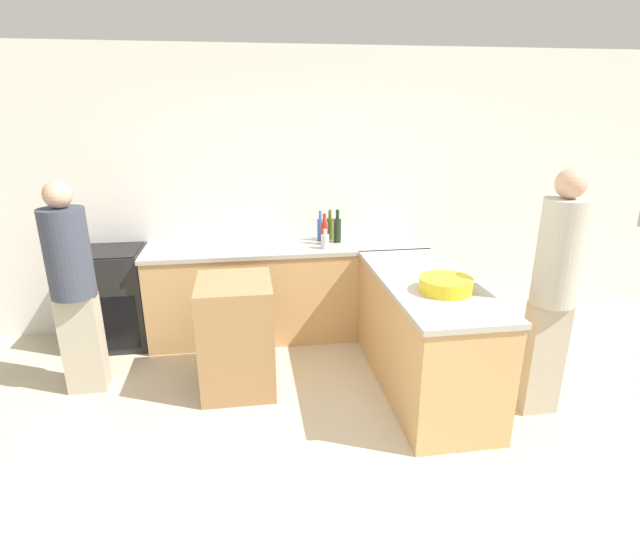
{
  "coord_description": "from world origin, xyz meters",
  "views": [
    {
      "loc": [
        -0.38,
        -2.48,
        2.17
      ],
      "look_at": [
        0.15,
        0.93,
        0.96
      ],
      "focal_mm": 28.0,
      "sensor_mm": 36.0,
      "label": 1
    }
  ],
  "objects_px": {
    "wine_bottle_dark": "(337,229)",
    "person_at_peninsula": "(554,286)",
    "water_bottle_blue": "(320,229)",
    "hot_sauce_bottle": "(324,232)",
    "person_by_range": "(73,283)",
    "range_oven": "(112,298)",
    "olive_oil_bottle": "(330,228)",
    "mixing_bowl": "(446,285)",
    "vinegar_bottle_clear": "(325,241)",
    "island_table": "(237,335)"
  },
  "relations": [
    {
      "from": "water_bottle_blue",
      "to": "wine_bottle_dark",
      "type": "height_order",
      "value": "wine_bottle_dark"
    },
    {
      "from": "mixing_bowl",
      "to": "water_bottle_blue",
      "type": "xyz_separation_m",
      "value": [
        -0.67,
        1.55,
        0.07
      ]
    },
    {
      "from": "mixing_bowl",
      "to": "island_table",
      "type": "bearing_deg",
      "value": 162.3
    },
    {
      "from": "island_table",
      "to": "olive_oil_bottle",
      "type": "distance_m",
      "value": 1.56
    },
    {
      "from": "island_table",
      "to": "person_by_range",
      "type": "xyz_separation_m",
      "value": [
        -1.2,
        0.14,
        0.46
      ]
    },
    {
      "from": "range_oven",
      "to": "person_at_peninsula",
      "type": "xyz_separation_m",
      "value": [
        3.37,
        -1.66,
        0.53
      ]
    },
    {
      "from": "hot_sauce_bottle",
      "to": "person_at_peninsula",
      "type": "xyz_separation_m",
      "value": [
        1.36,
        -1.6,
        -0.04
      ]
    },
    {
      "from": "mixing_bowl",
      "to": "water_bottle_blue",
      "type": "bearing_deg",
      "value": 113.26
    },
    {
      "from": "hot_sauce_bottle",
      "to": "person_by_range",
      "type": "height_order",
      "value": "person_by_range"
    },
    {
      "from": "mixing_bowl",
      "to": "water_bottle_blue",
      "type": "height_order",
      "value": "water_bottle_blue"
    },
    {
      "from": "olive_oil_bottle",
      "to": "water_bottle_blue",
      "type": "bearing_deg",
      "value": -164.63
    },
    {
      "from": "hot_sauce_bottle",
      "to": "vinegar_bottle_clear",
      "type": "xyz_separation_m",
      "value": [
        -0.02,
        -0.15,
        -0.05
      ]
    },
    {
      "from": "range_oven",
      "to": "wine_bottle_dark",
      "type": "distance_m",
      "value": 2.23
    },
    {
      "from": "water_bottle_blue",
      "to": "wine_bottle_dark",
      "type": "relative_size",
      "value": 0.93
    },
    {
      "from": "olive_oil_bottle",
      "to": "hot_sauce_bottle",
      "type": "relative_size",
      "value": 0.98
    },
    {
      "from": "person_by_range",
      "to": "vinegar_bottle_clear",
      "type": "bearing_deg",
      "value": 17.32
    },
    {
      "from": "vinegar_bottle_clear",
      "to": "person_by_range",
      "type": "relative_size",
      "value": 0.11
    },
    {
      "from": "water_bottle_blue",
      "to": "person_by_range",
      "type": "bearing_deg",
      "value": -155.29
    },
    {
      "from": "mixing_bowl",
      "to": "hot_sauce_bottle",
      "type": "xyz_separation_m",
      "value": [
        -0.65,
        1.4,
        0.07
      ]
    },
    {
      "from": "water_bottle_blue",
      "to": "vinegar_bottle_clear",
      "type": "height_order",
      "value": "water_bottle_blue"
    },
    {
      "from": "water_bottle_blue",
      "to": "hot_sauce_bottle",
      "type": "relative_size",
      "value": 0.99
    },
    {
      "from": "mixing_bowl",
      "to": "vinegar_bottle_clear",
      "type": "relative_size",
      "value": 2.06
    },
    {
      "from": "mixing_bowl",
      "to": "wine_bottle_dark",
      "type": "height_order",
      "value": "wine_bottle_dark"
    },
    {
      "from": "mixing_bowl",
      "to": "person_by_range",
      "type": "distance_m",
      "value": 2.77
    },
    {
      "from": "wine_bottle_dark",
      "to": "person_by_range",
      "type": "relative_size",
      "value": 0.19
    },
    {
      "from": "mixing_bowl",
      "to": "vinegar_bottle_clear",
      "type": "height_order",
      "value": "vinegar_bottle_clear"
    },
    {
      "from": "water_bottle_blue",
      "to": "wine_bottle_dark",
      "type": "distance_m",
      "value": 0.18
    },
    {
      "from": "island_table",
      "to": "vinegar_bottle_clear",
      "type": "relative_size",
      "value": 4.93
    },
    {
      "from": "range_oven",
      "to": "person_at_peninsula",
      "type": "bearing_deg",
      "value": -26.14
    },
    {
      "from": "range_oven",
      "to": "island_table",
      "type": "xyz_separation_m",
      "value": [
        1.16,
        -0.98,
        -0.01
      ]
    },
    {
      "from": "island_table",
      "to": "vinegar_bottle_clear",
      "type": "xyz_separation_m",
      "value": [
        0.83,
        0.77,
        0.54
      ]
    },
    {
      "from": "island_table",
      "to": "vinegar_bottle_clear",
      "type": "distance_m",
      "value": 1.26
    },
    {
      "from": "water_bottle_blue",
      "to": "person_at_peninsula",
      "type": "xyz_separation_m",
      "value": [
        1.37,
        -1.75,
        -0.04
      ]
    },
    {
      "from": "olive_oil_bottle",
      "to": "vinegar_bottle_clear",
      "type": "height_order",
      "value": "olive_oil_bottle"
    },
    {
      "from": "olive_oil_bottle",
      "to": "person_at_peninsula",
      "type": "bearing_deg",
      "value": -54.41
    },
    {
      "from": "island_table",
      "to": "person_at_peninsula",
      "type": "distance_m",
      "value": 2.37
    },
    {
      "from": "mixing_bowl",
      "to": "olive_oil_bottle",
      "type": "height_order",
      "value": "olive_oil_bottle"
    },
    {
      "from": "hot_sauce_bottle",
      "to": "water_bottle_blue",
      "type": "bearing_deg",
      "value": 96.65
    },
    {
      "from": "wine_bottle_dark",
      "to": "person_at_peninsula",
      "type": "bearing_deg",
      "value": -53.74
    },
    {
      "from": "vinegar_bottle_clear",
      "to": "water_bottle_blue",
      "type": "bearing_deg",
      "value": 89.8
    },
    {
      "from": "mixing_bowl",
      "to": "wine_bottle_dark",
      "type": "xyz_separation_m",
      "value": [
        -0.51,
        1.46,
        0.07
      ]
    },
    {
      "from": "island_table",
      "to": "mixing_bowl",
      "type": "distance_m",
      "value": 1.66
    },
    {
      "from": "island_table",
      "to": "vinegar_bottle_clear",
      "type": "height_order",
      "value": "vinegar_bottle_clear"
    },
    {
      "from": "vinegar_bottle_clear",
      "to": "hot_sauce_bottle",
      "type": "bearing_deg",
      "value": 83.04
    },
    {
      "from": "hot_sauce_bottle",
      "to": "range_oven",
      "type": "bearing_deg",
      "value": 178.43
    },
    {
      "from": "island_table",
      "to": "olive_oil_bottle",
      "type": "height_order",
      "value": "olive_oil_bottle"
    },
    {
      "from": "mixing_bowl",
      "to": "vinegar_bottle_clear",
      "type": "bearing_deg",
      "value": 118.13
    },
    {
      "from": "vinegar_bottle_clear",
      "to": "person_at_peninsula",
      "type": "xyz_separation_m",
      "value": [
        1.38,
        -1.45,
        0.0
      ]
    },
    {
      "from": "range_oven",
      "to": "olive_oil_bottle",
      "type": "height_order",
      "value": "olive_oil_bottle"
    },
    {
      "from": "water_bottle_blue",
      "to": "person_by_range",
      "type": "relative_size",
      "value": 0.18
    }
  ]
}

